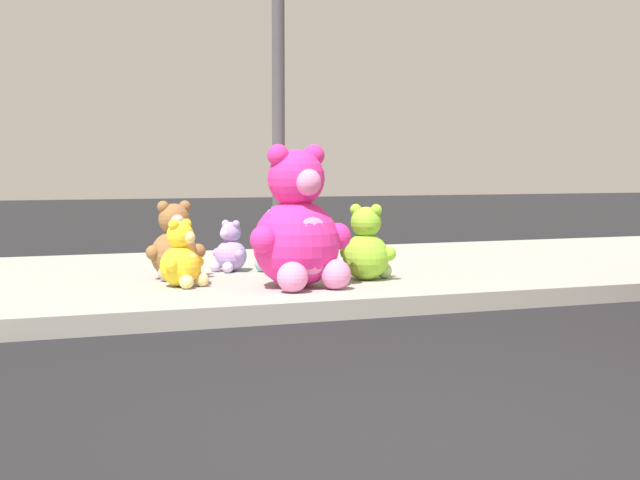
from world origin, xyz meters
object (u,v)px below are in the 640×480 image
at_px(plush_lime, 367,250).
at_px(plush_teal, 283,241).
at_px(plush_lavender, 230,251).
at_px(plush_pink_large, 298,231).
at_px(sign_pole, 278,83).
at_px(plush_brown, 175,248).
at_px(plush_yellow, 182,260).

relative_size(plush_lime, plush_teal, 0.93).
relative_size(plush_lime, plush_lavender, 1.37).
relative_size(plush_pink_large, plush_lime, 1.76).
distance_m(sign_pole, plush_brown, 1.69).
bearing_deg(plush_lavender, plush_teal, -16.48).
relative_size(plush_pink_large, plush_brown, 1.69).
bearing_deg(plush_lime, plush_teal, 115.40).
height_order(plush_lime, plush_lavender, plush_lime).
xyz_separation_m(plush_lime, plush_teal, (-0.44, 0.93, 0.02)).
distance_m(plush_lime, plush_brown, 1.67).
distance_m(sign_pole, plush_yellow, 1.74).
bearing_deg(plush_teal, plush_lime, -64.60).
distance_m(plush_yellow, plush_lime, 1.60).
bearing_deg(plush_teal, plush_lavender, 163.52).
bearing_deg(plush_pink_large, plush_yellow, 155.82).
relative_size(sign_pole, plush_yellow, 5.77).
height_order(plush_yellow, plush_teal, plush_teal).
bearing_deg(plush_brown, plush_yellow, -97.34).
bearing_deg(plush_brown, plush_teal, 13.11).
bearing_deg(plush_pink_large, plush_brown, 129.93).
height_order(plush_pink_large, plush_brown, plush_pink_large).
height_order(plush_yellow, plush_lavender, plush_yellow).
bearing_deg(plush_lavender, plush_yellow, -125.54).
distance_m(sign_pole, plush_teal, 1.57).
xyz_separation_m(sign_pole, plush_teal, (0.25, 0.62, -1.42)).
bearing_deg(plush_yellow, sign_pole, 12.09).
bearing_deg(plush_yellow, plush_pink_large, -24.18).
relative_size(plush_yellow, plush_lavender, 1.15).
bearing_deg(sign_pole, plush_teal, 67.76).
distance_m(plush_lime, plush_teal, 1.03).
relative_size(sign_pole, plush_pink_large, 2.76).
height_order(sign_pole, plush_lavender, sign_pole).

